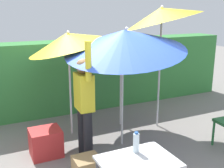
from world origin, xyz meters
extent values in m
plane|color=gray|center=(0.00, 0.00, 0.00)|extent=(24.00, 24.00, 0.00)
cube|color=#38843D|center=(0.00, 2.37, 0.80)|extent=(8.00, 0.70, 1.60)
cylinder|color=silver|center=(-0.49, 1.05, 0.82)|extent=(0.04, 0.04, 1.65)
cone|color=yellow|center=(-0.50, 1.02, 1.77)|extent=(1.50, 1.48, 0.66)
sphere|color=silver|center=(-0.51, 1.00, 1.92)|extent=(0.05, 0.05, 0.05)
cylinder|color=silver|center=(1.19, 0.66, 1.04)|extent=(0.04, 0.04, 2.07)
cone|color=yellow|center=(1.17, 0.64, 2.20)|extent=(1.52, 1.47, 0.76)
sphere|color=silver|center=(1.15, 0.61, 2.34)|extent=(0.05, 0.05, 0.05)
cylinder|color=silver|center=(0.17, 0.26, 0.82)|extent=(0.04, 0.04, 1.64)
cone|color=blue|center=(0.19, 0.23, 1.81)|extent=(2.03, 2.00, 0.85)
sphere|color=silver|center=(0.21, 0.21, 2.00)|extent=(0.05, 0.05, 0.05)
cylinder|color=silver|center=(0.55, 1.05, 0.78)|extent=(0.04, 0.04, 1.57)
cone|color=purple|center=(0.52, 1.03, 1.70)|extent=(1.60, 1.56, 0.78)
sphere|color=silver|center=(0.50, 1.01, 1.85)|extent=(0.05, 0.05, 0.05)
cylinder|color=black|center=(-0.57, -0.06, 0.41)|extent=(0.14, 0.14, 0.82)
cylinder|color=black|center=(-0.57, 0.22, 0.41)|extent=(0.14, 0.14, 0.82)
cube|color=yellow|center=(-0.57, 0.08, 1.10)|extent=(0.23, 0.37, 0.56)
sphere|color=#8C6647|center=(-0.57, 0.08, 1.49)|extent=(0.22, 0.22, 0.22)
cylinder|color=yellow|center=(-0.58, -0.15, 1.60)|extent=(0.09, 0.09, 0.56)
cylinder|color=#8C6647|center=(-0.56, 0.31, 1.08)|extent=(0.09, 0.09, 0.52)
cylinder|color=#236633|center=(1.58, -0.46, 0.22)|extent=(0.04, 0.04, 0.44)
cube|color=red|center=(-1.12, 0.43, 0.22)|extent=(0.49, 0.42, 0.44)
cube|color=silver|center=(-0.53, -1.46, 0.74)|extent=(0.80, 0.60, 0.03)
cylinder|color=silver|center=(-0.46, -1.29, 0.86)|extent=(0.07, 0.07, 0.22)
cylinder|color=#2D60B7|center=(-0.46, -1.29, 0.98)|extent=(0.04, 0.04, 0.02)
camera|label=1|loc=(-1.92, -3.73, 2.30)|focal=44.97mm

